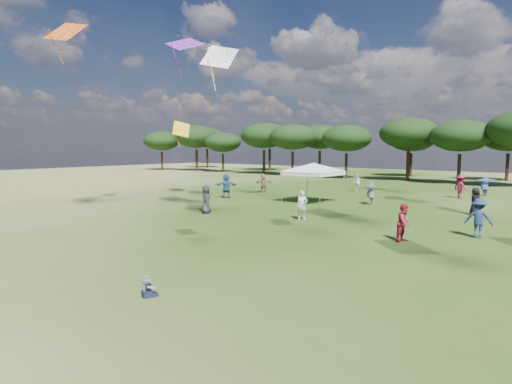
% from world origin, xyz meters
% --- Properties ---
extents(ground, '(140.00, 140.00, 0.00)m').
position_xyz_m(ground, '(0.00, 0.00, 0.00)').
color(ground, '#2F4B16').
rests_on(ground, ground).
extents(tent_left, '(6.73, 6.73, 3.14)m').
position_xyz_m(tent_left, '(-7.02, 21.88, 2.71)').
color(tent_left, gray).
rests_on(tent_left, ground).
extents(toddler, '(0.42, 0.45, 0.56)m').
position_xyz_m(toddler, '(-0.61, 2.47, 0.25)').
color(toddler, black).
rests_on(toddler, ground).
extents(festival_crowd, '(29.12, 21.96, 1.90)m').
position_xyz_m(festival_crowd, '(-2.49, 24.08, 0.86)').
color(festival_crowd, '#333338').
rests_on(festival_crowd, ground).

